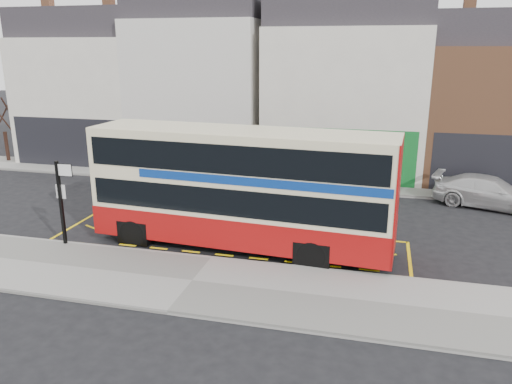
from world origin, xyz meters
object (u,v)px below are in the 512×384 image
(car_grey, at_px, (304,180))
(street_tree_right, at_px, (416,128))
(car_silver, at_px, (147,169))
(street_tree_left, at_px, (1,105))
(double_decker_bus, at_px, (242,187))
(bus_stop_post, at_px, (62,195))
(car_white, at_px, (489,192))

(car_grey, relative_size, street_tree_right, 0.87)
(car_silver, distance_m, street_tree_right, 15.16)
(street_tree_left, bearing_deg, street_tree_right, 0.84)
(car_silver, distance_m, car_grey, 9.09)
(car_silver, bearing_deg, street_tree_right, -77.07)
(double_decker_bus, distance_m, bus_stop_post, 6.82)
(car_silver, height_order, street_tree_right, street_tree_right)
(car_grey, xyz_separation_m, car_white, (9.05, -0.23, 0.07))
(bus_stop_post, distance_m, car_silver, 9.93)
(car_grey, bearing_deg, bus_stop_post, 139.59)
(bus_stop_post, height_order, car_grey, bus_stop_post)
(car_white, distance_m, street_tree_left, 29.66)
(street_tree_right, bearing_deg, bus_stop_post, -137.22)
(bus_stop_post, xyz_separation_m, car_silver, (-1.34, 9.75, -1.35))
(car_grey, bearing_deg, double_decker_bus, 170.24)
(car_silver, xyz_separation_m, car_white, (18.14, -0.36, 0.01))
(car_grey, height_order, street_tree_right, street_tree_right)
(street_tree_left, bearing_deg, car_white, -5.07)
(bus_stop_post, xyz_separation_m, street_tree_right, (13.37, 12.38, 1.14))
(car_silver, bearing_deg, bus_stop_post, -169.38)
(car_white, bearing_deg, car_grey, 104.84)
(street_tree_right, bearing_deg, double_decker_bus, -122.32)
(bus_stop_post, bearing_deg, car_silver, 96.41)
(car_white, bearing_deg, car_silver, 105.16)
(bus_stop_post, height_order, street_tree_left, street_tree_left)
(double_decker_bus, height_order, street_tree_left, street_tree_left)
(double_decker_bus, relative_size, street_tree_left, 2.06)
(car_silver, bearing_deg, street_tree_left, 81.46)
(bus_stop_post, height_order, car_white, bus_stop_post)
(double_decker_bus, xyz_separation_m, car_white, (10.20, 7.71, -1.66))
(bus_stop_post, bearing_deg, car_white, 27.78)
(double_decker_bus, bearing_deg, street_tree_right, 61.58)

